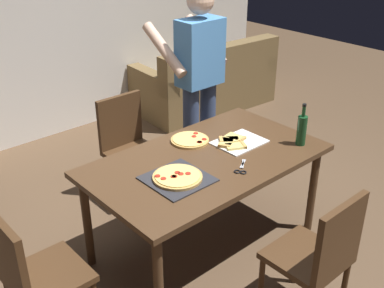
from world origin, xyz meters
The scene contains 13 objects.
ground_plane centered at (0.00, 0.00, 0.00)m, with size 12.00×12.00×0.00m, color brown.
back_wall centered at (0.00, 2.60, 1.40)m, with size 6.40×0.10×2.80m, color silver.
dining_table centered at (0.00, 0.00, 0.68)m, with size 1.66×0.95×0.75m.
chair_near_camera centered at (0.00, -0.96, 0.51)m, with size 0.42×0.42×0.90m.
chair_far_side centered at (0.00, 0.96, 0.51)m, with size 0.42×0.42×0.90m.
chair_left_end centered at (-1.32, 0.00, 0.51)m, with size 0.42×0.42×0.90m.
couch centered at (1.90, 1.99, 0.30)m, with size 1.75×0.96×0.85m.
person_serving_pizza centered at (0.60, 0.74, 1.00)m, with size 0.55×0.54×1.75m.
pepperoni_pizza_on_tray centered at (-0.34, -0.09, 0.77)m, with size 0.38×0.38×0.04m.
pizza_slices_on_towel centered at (0.31, 0.02, 0.76)m, with size 0.37×0.28×0.03m.
wine_bottle centered at (0.65, -0.30, 0.87)m, with size 0.07×0.07×0.32m.
kitchen_scissors centered at (0.06, -0.27, 0.76)m, with size 0.19×0.15×0.01m.
second_pizza_plain centered at (0.08, 0.27, 0.76)m, with size 0.28×0.28×0.03m.
Camera 1 is at (-2.00, -2.09, 2.32)m, focal length 44.61 mm.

